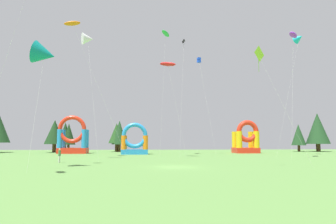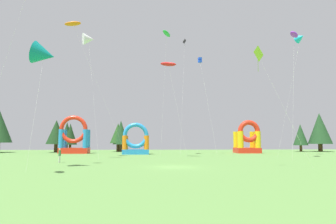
# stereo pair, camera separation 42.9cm
# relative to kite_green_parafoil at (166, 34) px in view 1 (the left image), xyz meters

# --- Properties ---
(ground_plane) EXTENTS (120.00, 120.00, 0.00)m
(ground_plane) POSITION_rel_kite_green_parafoil_xyz_m (-0.81, -27.13, -23.73)
(ground_plane) COLOR #5B8C42
(kite_green_parafoil) EXTENTS (2.48, 5.30, 24.35)m
(kite_green_parafoil) POSITION_rel_kite_green_parafoil_xyz_m (0.00, 0.00, 0.00)
(kite_green_parafoil) COLOR green
(kite_green_parafoil) RESTS_ON ground_plane
(kite_cyan_delta) EXTENTS (7.40, 4.21, 23.03)m
(kite_cyan_delta) POSITION_rel_kite_green_parafoil_xyz_m (24.93, -4.26, -1.70)
(kite_cyan_delta) COLOR #19B7CC
(kite_cyan_delta) RESTS_ON ground_plane
(kite_red_parafoil) EXTENTS (4.51, 3.20, 16.19)m
(kite_red_parafoil) POSITION_rel_kite_green_parafoil_xyz_m (-0.19, -8.48, -8.15)
(kite_red_parafoil) COLOR red
(kite_red_parafoil) RESTS_ON ground_plane
(kite_teal_delta) EXTENTS (2.70, 5.38, 13.23)m
(kite_teal_delta) POSITION_rel_kite_green_parafoil_xyz_m (-14.47, -27.66, -11.91)
(kite_teal_delta) COLOR #0C7F7A
(kite_teal_delta) RESTS_ON ground_plane
(kite_blue_box) EXTENTS (2.51, 6.10, 19.67)m
(kite_blue_box) POSITION_rel_kite_green_parafoil_xyz_m (7.00, 2.43, -4.65)
(kite_blue_box) COLOR blue
(kite_blue_box) RESTS_ON ground_plane
(kite_black_diamond) EXTENTS (2.29, 9.52, 23.13)m
(kite_black_diamond) POSITION_rel_kite_green_parafoil_xyz_m (3.80, 1.62, -1.49)
(kite_black_diamond) COLOR black
(kite_black_diamond) RESTS_ON ground_plane
(kite_purple_parafoil) EXTENTS (5.12, 7.62, 20.58)m
(kite_purple_parafoil) POSITION_rel_kite_green_parafoil_xyz_m (20.19, -11.79, -3.74)
(kite_purple_parafoil) COLOR purple
(kite_purple_parafoil) RESTS_ON ground_plane
(kite_orange_parafoil) EXTENTS (9.77, 1.46, 20.97)m
(kite_orange_parafoil) POSITION_rel_kite_green_parafoil_xyz_m (-14.99, -13.39, -3.34)
(kite_orange_parafoil) COLOR orange
(kite_orange_parafoil) RESTS_ON ground_plane
(kite_white_delta) EXTENTS (4.64, 9.54, 21.19)m
(kite_white_delta) POSITION_rel_kite_green_parafoil_xyz_m (-13.80, -7.02, -3.64)
(kite_white_delta) COLOR white
(kite_white_delta) RESTS_ON ground_plane
(kite_lime_diamond) EXTENTS (5.84, 1.35, 12.57)m
(kite_lime_diamond) POSITION_rel_kite_green_parafoil_xyz_m (8.08, -28.52, -11.85)
(kite_lime_diamond) COLOR #8CD826
(kite_lime_diamond) RESTS_ON ground_plane
(person_near_camera) EXTENTS (0.40, 0.40, 1.79)m
(person_near_camera) POSITION_rel_kite_green_parafoil_xyz_m (-14.67, -19.79, -22.67)
(person_near_camera) COLOR silver
(person_near_camera) RESTS_ON ground_plane
(inflatable_red_slide) EXTENTS (5.07, 4.67, 7.13)m
(inflatable_red_slide) POSITION_rel_kite_green_parafoil_xyz_m (18.16, 7.64, -21.07)
(inflatable_red_slide) COLOR red
(inflatable_red_slide) RESTS_ON ground_plane
(inflatable_blue_arch) EXTENTS (5.28, 3.58, 6.27)m
(inflatable_blue_arch) POSITION_rel_kite_green_parafoil_xyz_m (-5.98, 3.29, -21.49)
(inflatable_blue_arch) COLOR #268CD8
(inflatable_blue_arch) RESTS_ON ground_plane
(inflatable_yellow_castle) EXTENTS (6.03, 3.76, 7.98)m
(inflatable_yellow_castle) POSITION_rel_kite_green_parafoil_xyz_m (-19.15, 7.73, -20.77)
(inflatable_yellow_castle) COLOR red
(inflatable_yellow_castle) RESTS_ON ground_plane
(tree_row_1) EXTENTS (4.56, 4.56, 7.47)m
(tree_row_1) POSITION_rel_kite_green_parafoil_xyz_m (-24.76, 14.35, -19.08)
(tree_row_1) COLOR #4C331E
(tree_row_1) RESTS_ON ground_plane
(tree_row_2) EXTENTS (2.96, 2.96, 7.02)m
(tree_row_2) POSITION_rel_kite_green_parafoil_xyz_m (-22.58, 15.35, -19.21)
(tree_row_2) COLOR #4C331E
(tree_row_2) RESTS_ON ground_plane
(tree_row_3) EXTENTS (3.09, 3.09, 6.67)m
(tree_row_3) POSITION_rel_kite_green_parafoil_xyz_m (-21.66, 14.82, -19.54)
(tree_row_3) COLOR #4C331E
(tree_row_3) RESTS_ON ground_plane
(tree_row_4) EXTENTS (3.92, 3.92, 6.92)m
(tree_row_4) POSITION_rel_kite_green_parafoil_xyz_m (-10.86, 17.67, -19.29)
(tree_row_4) COLOR #4C331E
(tree_row_4) RESTS_ON ground_plane
(tree_row_5) EXTENTS (3.74, 3.74, 7.58)m
(tree_row_5) POSITION_rel_kite_green_parafoil_xyz_m (-10.14, 17.23, -19.08)
(tree_row_5) COLOR #4C331E
(tree_row_5) RESTS_ON ground_plane
(tree_row_6) EXTENTS (3.54, 3.54, 6.74)m
(tree_row_6) POSITION_rel_kite_green_parafoil_xyz_m (34.04, 15.75, -19.62)
(tree_row_6) COLOR #4C331E
(tree_row_6) RESTS_ON ground_plane
(tree_row_7) EXTENTS (5.72, 5.72, 9.51)m
(tree_row_7) POSITION_rel_kite_green_parafoil_xyz_m (38.75, 15.29, -18.06)
(tree_row_7) COLOR #4C331E
(tree_row_7) RESTS_ON ground_plane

